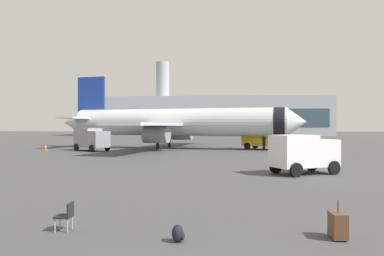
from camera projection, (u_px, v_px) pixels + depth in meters
The scene contains 10 objects.
airplane_at_gate at pixel (176, 123), 52.27m from camera, with size 35.57×32.31×10.50m.
service_truck at pixel (91, 138), 47.22m from camera, with size 5.16×4.63×2.90m.
fuel_truck at pixel (265, 136), 50.34m from camera, with size 6.36×5.20×3.20m.
cargo_van at pixel (304, 152), 24.69m from camera, with size 4.83×3.89×2.60m.
safety_cone_near at pixel (297, 152), 41.20m from camera, with size 0.44×0.44×0.59m.
safety_cone_mid at pixel (45, 147), 48.16m from camera, with size 0.44×0.44×0.83m.
rolling_suitcase at pixel (338, 225), 10.54m from camera, with size 0.40×0.64×1.10m.
traveller_backpack at pixel (178, 234), 10.26m from camera, with size 0.36×0.40×0.48m.
gate_chair at pixel (66, 215), 11.35m from camera, with size 0.49×0.49×0.86m.
terminal_building at pixel (205, 116), 123.27m from camera, with size 79.48×17.87×24.43m.
Camera 1 is at (-0.00, -5.62, 3.21)m, focal length 34.86 mm.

